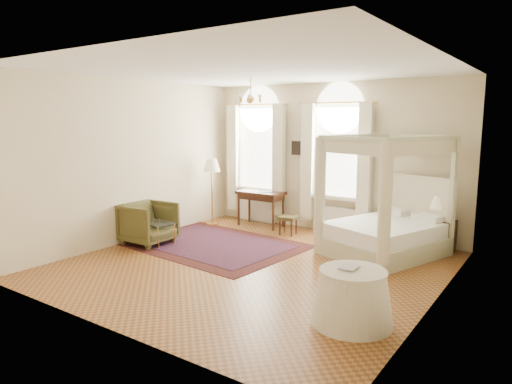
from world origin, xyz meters
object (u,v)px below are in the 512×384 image
at_px(armchair, 149,223).
at_px(coffee_table, 159,225).
at_px(side_table, 352,297).
at_px(canopy_bed, 384,228).
at_px(floor_lamp, 212,169).
at_px(nightstand, 441,236).
at_px(stool, 288,219).
at_px(writing_desk, 261,196).

bearing_deg(armchair, coffee_table, -70.47).
bearing_deg(side_table, canopy_bed, 102.62).
xyz_separation_m(armchair, floor_lamp, (-0.05, 2.05, 0.93)).
relative_size(canopy_bed, coffee_table, 3.37).
height_order(canopy_bed, floor_lamp, canopy_bed).
relative_size(armchair, side_table, 0.92).
bearing_deg(nightstand, stool, -170.01).
bearing_deg(nightstand, coffee_table, -150.97).
distance_m(armchair, coffee_table, 0.22).
xyz_separation_m(canopy_bed, coffee_table, (-3.97, -1.87, -0.10)).
xyz_separation_m(canopy_bed, side_table, (0.69, -3.08, -0.17)).
relative_size(nightstand, side_table, 0.61).
xyz_separation_m(writing_desk, floor_lamp, (-1.05, -0.53, 0.64)).
bearing_deg(stool, floor_lamp, -175.18).
xyz_separation_m(writing_desk, side_table, (3.87, -3.71, -0.37)).
relative_size(canopy_bed, nightstand, 3.99).
bearing_deg(writing_desk, coffee_table, -107.72).
bearing_deg(floor_lamp, coffee_table, -82.68).
distance_m(canopy_bed, nightstand, 1.19).
bearing_deg(canopy_bed, coffee_table, -154.80).
height_order(canopy_bed, writing_desk, canopy_bed).
distance_m(stool, side_table, 4.43).
distance_m(nightstand, side_table, 3.89).
bearing_deg(floor_lamp, writing_desk, 26.70).
relative_size(nightstand, writing_desk, 0.56).
bearing_deg(floor_lamp, armchair, -88.73).
bearing_deg(stool, coffee_table, -129.47).
height_order(floor_lamp, side_table, floor_lamp).
bearing_deg(stool, armchair, -131.56).
bearing_deg(writing_desk, nightstand, 2.58).
distance_m(floor_lamp, side_table, 5.94).
relative_size(armchair, floor_lamp, 0.59).
distance_m(stool, coffee_table, 2.77).
height_order(canopy_bed, stool, canopy_bed).
bearing_deg(armchair, writing_desk, -23.26).
bearing_deg(floor_lamp, canopy_bed, -1.32).
bearing_deg(canopy_bed, nightstand, 43.59).
relative_size(armchair, coffee_table, 1.26).
xyz_separation_m(stool, side_table, (2.90, -3.35, -0.01)).
xyz_separation_m(writing_desk, stool, (0.96, -0.36, -0.36)).
xyz_separation_m(armchair, coffee_table, (0.21, 0.08, -0.02)).
bearing_deg(coffee_table, stool, 50.53).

